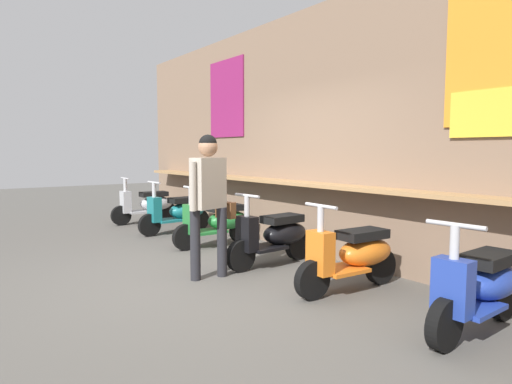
# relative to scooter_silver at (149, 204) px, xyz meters

# --- Properties ---
(ground_plane) EXTENTS (31.17, 31.17, 0.00)m
(ground_plane) POSITION_rel_scooter_silver_xyz_m (4.25, -1.08, -0.39)
(ground_plane) COLOR #56544F
(market_stall_facade) EXTENTS (11.13, 0.61, 3.54)m
(market_stall_facade) POSITION_rel_scooter_silver_xyz_m (4.26, 0.94, 1.37)
(market_stall_facade) COLOR #7F6651
(market_stall_facade) RESTS_ON ground_plane
(scooter_silver) EXTENTS (0.47, 1.40, 0.97)m
(scooter_silver) POSITION_rel_scooter_silver_xyz_m (0.00, 0.00, 0.00)
(scooter_silver) COLOR #B2B5BA
(scooter_silver) RESTS_ON ground_plane
(scooter_teal) EXTENTS (0.46, 1.40, 0.97)m
(scooter_teal) POSITION_rel_scooter_silver_xyz_m (1.41, 0.00, 0.00)
(scooter_teal) COLOR #197075
(scooter_teal) RESTS_ON ground_plane
(scooter_green) EXTENTS (0.46, 1.40, 0.97)m
(scooter_green) POSITION_rel_scooter_silver_xyz_m (2.83, 0.00, 0.00)
(scooter_green) COLOR #237533
(scooter_green) RESTS_ON ground_plane
(scooter_black) EXTENTS (0.48, 1.40, 0.97)m
(scooter_black) POSITION_rel_scooter_silver_xyz_m (4.27, -0.00, 0.00)
(scooter_black) COLOR black
(scooter_black) RESTS_ON ground_plane
(scooter_orange) EXTENTS (0.48, 1.40, 0.97)m
(scooter_orange) POSITION_rel_scooter_silver_xyz_m (5.63, -0.00, 0.00)
(scooter_orange) COLOR orange
(scooter_orange) RESTS_ON ground_plane
(scooter_blue) EXTENTS (0.47, 1.40, 0.97)m
(scooter_blue) POSITION_rel_scooter_silver_xyz_m (7.01, -0.00, 0.00)
(scooter_blue) COLOR #233D9E
(scooter_blue) RESTS_ON ground_plane
(shopper_with_handbag) EXTENTS (0.40, 0.66, 1.69)m
(shopper_with_handbag) POSITION_rel_scooter_silver_xyz_m (4.31, -1.02, 0.65)
(shopper_with_handbag) COLOR #232328
(shopper_with_handbag) RESTS_ON ground_plane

